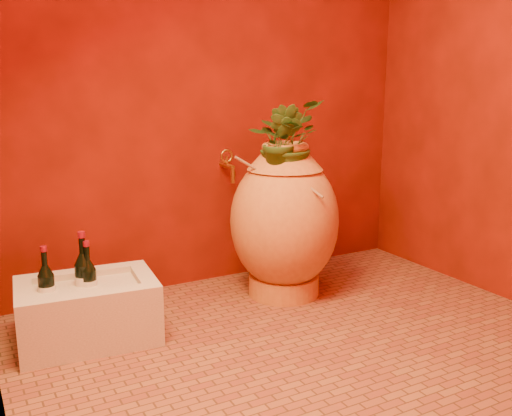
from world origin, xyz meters
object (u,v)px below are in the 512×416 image
wine_bottle_a (47,289)px  stone_basin (88,312)px  amphora (284,221)px  wall_tap (228,164)px  wine_bottle_c (84,279)px  wine_bottle_b (89,283)px

wine_bottle_a → stone_basin: bearing=-14.1°
amphora → stone_basin: 1.11m
stone_basin → wall_tap: 1.13m
stone_basin → wine_bottle_c: (0.00, 0.04, 0.14)m
wine_bottle_c → stone_basin: bearing=-93.5°
stone_basin → wine_bottle_b: size_ratio=2.10×
wine_bottle_c → wine_bottle_b: bearing=-51.2°
stone_basin → wall_tap: (0.90, 0.39, 0.56)m
wine_bottle_a → wall_tap: 1.20m
amphora → wall_tap: (-0.17, 0.33, 0.28)m
wall_tap → stone_basin: bearing=-156.6°
stone_basin → wine_bottle_a: 0.21m
stone_basin → wall_tap: size_ratio=3.51×
wine_bottle_a → wine_bottle_c: size_ratio=0.87×
stone_basin → amphora: bearing=3.2°
wine_bottle_a → wall_tap: size_ratio=1.66×
wall_tap → wine_bottle_c: bearing=-158.8°
stone_basin → wine_bottle_b: bearing=53.3°
amphora → wall_tap: size_ratio=4.62×
wine_bottle_a → wine_bottle_b: size_ratio=0.99×
wine_bottle_b → wall_tap: 1.05m
amphora → wall_tap: 0.46m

